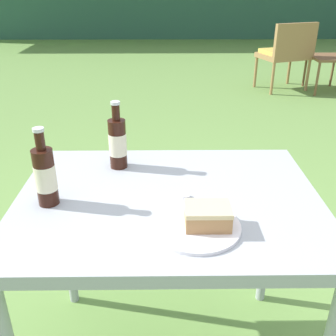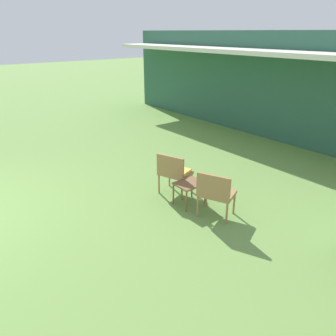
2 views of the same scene
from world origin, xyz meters
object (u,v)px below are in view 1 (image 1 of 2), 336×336
(wicker_chair_cushioned, at_px, (287,51))
(cola_bottle_near, at_px, (118,142))
(cake_on_plate, at_px, (202,221))
(garden_side_table, at_px, (328,61))
(cola_bottle_far, at_px, (45,175))
(patio_table, at_px, (168,216))

(wicker_chair_cushioned, xyz_separation_m, cola_bottle_near, (-1.73, -3.81, 0.34))
(cake_on_plate, bearing_deg, garden_side_table, 64.46)
(cake_on_plate, distance_m, cola_bottle_near, 0.47)
(wicker_chair_cushioned, height_order, cola_bottle_far, cola_bottle_far)
(garden_side_table, distance_m, patio_table, 4.49)
(wicker_chair_cushioned, height_order, garden_side_table, wicker_chair_cushioned)
(wicker_chair_cushioned, distance_m, cola_bottle_far, 4.50)
(garden_side_table, bearing_deg, cola_bottle_far, -121.22)
(garden_side_table, height_order, cola_bottle_near, cola_bottle_near)
(garden_side_table, distance_m, cola_bottle_far, 4.71)
(patio_table, bearing_deg, cola_bottle_far, -174.56)
(garden_side_table, height_order, cake_on_plate, cake_on_plate)
(garden_side_table, bearing_deg, patio_table, -117.50)
(patio_table, bearing_deg, wicker_chair_cushioned, 68.93)
(garden_side_table, relative_size, cola_bottle_far, 2.15)
(patio_table, bearing_deg, cake_on_plate, -62.49)
(wicker_chair_cushioned, relative_size, patio_table, 0.90)
(patio_table, bearing_deg, garden_side_table, 62.50)
(wicker_chair_cushioned, bearing_deg, cake_on_plate, 51.19)
(cake_on_plate, height_order, cola_bottle_near, cola_bottle_near)
(cola_bottle_far, bearing_deg, wicker_chair_cushioned, 64.79)
(garden_side_table, xyz_separation_m, patio_table, (-2.07, -3.98, 0.28))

